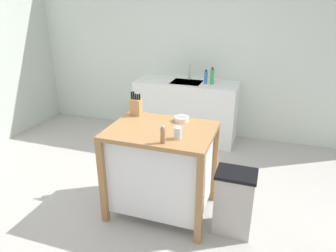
% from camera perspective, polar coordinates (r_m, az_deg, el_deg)
% --- Properties ---
extents(ground_plane, '(6.49, 6.49, 0.00)m').
position_cam_1_polar(ground_plane, '(3.38, -4.46, -15.03)').
color(ground_plane, '#ADA8A0').
rests_on(ground_plane, ground).
extents(wall_back, '(5.49, 0.10, 2.60)m').
position_cam_1_polar(wall_back, '(4.92, 5.68, 13.44)').
color(wall_back, silver).
rests_on(wall_back, ground).
extents(kitchen_island, '(1.00, 0.75, 0.92)m').
position_cam_1_polar(kitchen_island, '(3.10, -1.19, -7.40)').
color(kitchen_island, '#9E7042').
rests_on(kitchen_island, ground).
extents(knife_block, '(0.11, 0.09, 0.25)m').
position_cam_1_polar(knife_block, '(3.27, -5.90, 3.60)').
color(knife_block, tan).
rests_on(knife_block, kitchen_island).
extents(bowl_ceramic_wide, '(0.14, 0.14, 0.05)m').
position_cam_1_polar(bowl_ceramic_wide, '(3.10, 2.53, 1.31)').
color(bowl_ceramic_wide, silver).
rests_on(bowl_ceramic_wide, kitchen_island).
extents(drinking_cup, '(0.07, 0.07, 0.11)m').
position_cam_1_polar(drinking_cup, '(2.70, 1.81, -1.29)').
color(drinking_cup, silver).
rests_on(drinking_cup, kitchen_island).
extents(pepper_grinder, '(0.04, 0.04, 0.16)m').
position_cam_1_polar(pepper_grinder, '(2.61, -0.94, -1.62)').
color(pepper_grinder, '#9E7042').
rests_on(pepper_grinder, kitchen_island).
extents(trash_bin, '(0.36, 0.28, 0.63)m').
position_cam_1_polar(trash_bin, '(3.00, 12.03, -13.47)').
color(trash_bin, '#B7B2A8').
rests_on(trash_bin, ground).
extents(sink_counter, '(1.52, 0.60, 0.91)m').
position_cam_1_polar(sink_counter, '(4.81, 3.37, 2.93)').
color(sink_counter, silver).
rests_on(sink_counter, ground).
extents(sink_faucet, '(0.02, 0.02, 0.22)m').
position_cam_1_polar(sink_faucet, '(4.79, 3.98, 9.79)').
color(sink_faucet, '#B7BCC1').
rests_on(sink_faucet, sink_counter).
extents(bottle_hand_soap, '(0.05, 0.05, 0.24)m').
position_cam_1_polar(bottle_hand_soap, '(4.55, 8.10, 9.01)').
color(bottle_hand_soap, green).
rests_on(bottle_hand_soap, sink_counter).
extents(bottle_spray_cleaner, '(0.05, 0.05, 0.20)m').
position_cam_1_polar(bottle_spray_cleaner, '(4.58, 6.96, 8.90)').
color(bottle_spray_cleaner, blue).
rests_on(bottle_spray_cleaner, sink_counter).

